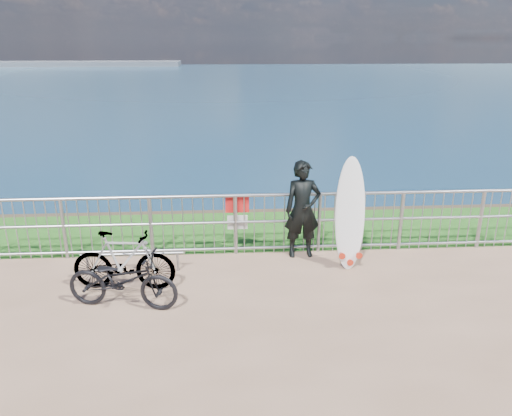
{
  "coord_description": "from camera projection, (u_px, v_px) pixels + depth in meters",
  "views": [
    {
      "loc": [
        -0.67,
        -6.71,
        3.7
      ],
      "look_at": [
        -0.16,
        1.2,
        1.0
      ],
      "focal_mm": 35.0,
      "sensor_mm": 36.0,
      "label": 1
    }
  ],
  "objects": [
    {
      "name": "grass_strip",
      "position": [
        259.0,
        230.0,
        10.12
      ],
      "size": [
        120.0,
        120.0,
        0.0
      ],
      "primitive_type": "plane",
      "color": "#1F5C19",
      "rests_on": "ground"
    },
    {
      "name": "surfer",
      "position": [
        303.0,
        210.0,
        8.71
      ],
      "size": [
        0.66,
        0.46,
        1.74
      ],
      "primitive_type": "imported",
      "rotation": [
        0.0,
        0.0,
        0.07
      ],
      "color": "black",
      "rests_on": "ground"
    },
    {
      "name": "surfboard",
      "position": [
        350.0,
        218.0,
        8.3
      ],
      "size": [
        0.55,
        0.5,
        1.89
      ],
      "color": "white",
      "rests_on": "ground"
    },
    {
      "name": "bicycle_far",
      "position": [
        124.0,
        261.0,
        7.63
      ],
      "size": [
        1.62,
        0.59,
        0.95
      ],
      "primitive_type": "imported",
      "rotation": [
        0.0,
        0.0,
        1.48
      ],
      "color": "black",
      "rests_on": "ground"
    },
    {
      "name": "railing",
      "position": [
        264.0,
        223.0,
        8.9
      ],
      "size": [
        10.06,
        0.1,
        1.13
      ],
      "color": "#919499",
      "rests_on": "ground"
    },
    {
      "name": "seascape",
      "position": [
        75.0,
        66.0,
        145.52
      ],
      "size": [
        260.0,
        260.0,
        5.0
      ],
      "color": "brown",
      "rests_on": "ground"
    },
    {
      "name": "bicycle_near",
      "position": [
        122.0,
        280.0,
        7.12
      ],
      "size": [
        1.71,
        0.88,
        0.85
      ],
      "primitive_type": "imported",
      "rotation": [
        0.0,
        0.0,
        1.37
      ],
      "color": "black",
      "rests_on": "ground"
    },
    {
      "name": "bike_rack",
      "position": [
        132.0,
        256.0,
        8.25
      ],
      "size": [
        1.68,
        0.05,
        0.35
      ],
      "color": "#919499",
      "rests_on": "ground"
    }
  ]
}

